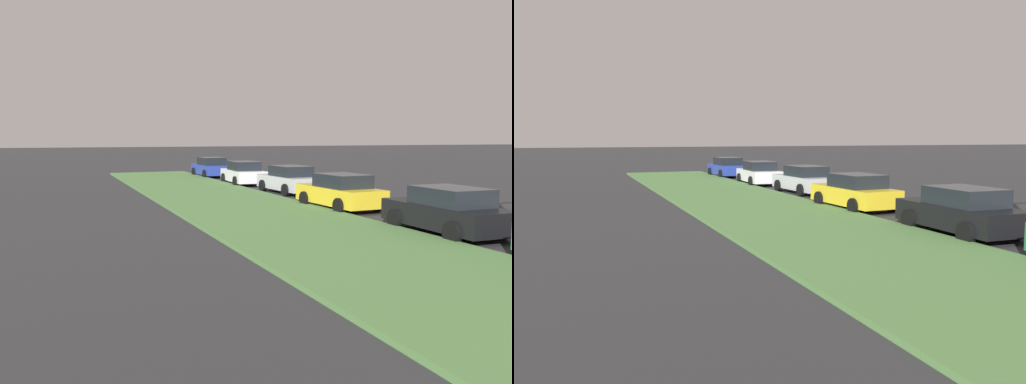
% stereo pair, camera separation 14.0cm
% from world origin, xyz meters
% --- Properties ---
extents(grass_median, '(60.00, 6.00, 0.12)m').
position_xyz_m(grass_median, '(10.00, 7.21, 0.06)').
color(grass_median, '#517F42').
rests_on(grass_median, ground).
extents(parked_car_black, '(4.33, 2.09, 1.47)m').
position_xyz_m(parked_car_black, '(9.72, 3.31, 0.72)').
color(parked_car_black, black).
rests_on(parked_car_black, ground).
extents(parked_car_yellow, '(4.38, 2.17, 1.47)m').
position_xyz_m(parked_car_yellow, '(15.86, 3.45, 0.72)').
color(parked_car_yellow, gold).
rests_on(parked_car_yellow, ground).
extents(parked_car_silver, '(4.39, 2.19, 1.47)m').
position_xyz_m(parked_car_silver, '(22.18, 2.82, 0.72)').
color(parked_car_silver, '#B2B5BA').
rests_on(parked_car_silver, ground).
extents(parked_car_white, '(4.39, 2.19, 1.47)m').
position_xyz_m(parked_car_white, '(27.79, 3.36, 0.72)').
color(parked_car_white, silver).
rests_on(parked_car_white, ground).
extents(parked_car_blue, '(4.36, 2.13, 1.47)m').
position_xyz_m(parked_car_blue, '(34.56, 3.45, 0.72)').
color(parked_car_blue, '#23389E').
rests_on(parked_car_blue, ground).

